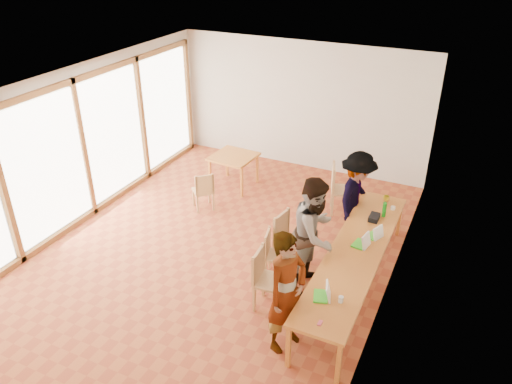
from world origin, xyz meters
TOP-DOWN VIEW (x-y plane):
  - ground at (0.00, 0.00)m, footprint 8.00×8.00m
  - wall_back at (0.00, 4.00)m, footprint 6.00×0.10m
  - wall_front at (0.00, -4.00)m, footprint 6.00×0.10m
  - wall_right at (3.00, 0.00)m, footprint 0.10×8.00m
  - window_wall at (-2.96, 0.00)m, footprint 0.10×8.00m
  - ceiling at (0.00, 0.00)m, footprint 6.00×8.00m
  - communal_table at (2.50, -0.11)m, footprint 0.80×4.00m
  - side_table at (-0.91, 2.29)m, footprint 0.90×0.90m
  - chair_near at (1.36, -1.06)m, footprint 0.49×0.49m
  - chair_mid at (1.17, -0.32)m, footprint 0.47×0.47m
  - chair_far at (1.27, 0.05)m, footprint 0.53×0.53m
  - chair_empty at (1.51, 2.19)m, footprint 0.61×0.61m
  - chair_spare at (-0.96, 1.08)m, footprint 0.55×0.55m
  - person_near at (1.97, -1.68)m, footprint 0.64×0.78m
  - person_mid at (1.85, -0.24)m, footprint 0.84×1.02m
  - person_far at (2.10, 1.33)m, footprint 0.70×1.16m
  - laptop_near at (2.40, -1.37)m, footprint 0.30×0.32m
  - laptop_mid at (2.55, 0.07)m, footprint 0.27×0.30m
  - laptop_far at (2.68, 0.40)m, footprint 0.30×0.31m
  - yellow_mug at (2.56, 1.71)m, footprint 0.15×0.15m
  - green_bottle at (2.65, 1.11)m, footprint 0.07×0.07m
  - clear_glass at (2.63, -1.37)m, footprint 0.07×0.07m
  - condiment_cup at (2.75, 1.42)m, footprint 0.08×0.08m
  - pink_phone at (2.51, -1.88)m, footprint 0.05×0.10m
  - black_pouch at (2.53, 0.93)m, footprint 0.16×0.26m

SIDE VIEW (x-z plane):
  - ground at x=0.00m, z-range 0.00..0.00m
  - chair_spare at x=-0.96m, z-range 0.29..0.74m
  - chair_mid at x=1.17m, z-range 0.29..0.74m
  - chair_near at x=1.36m, z-range 0.34..0.87m
  - chair_far at x=1.27m, z-range 0.35..0.88m
  - chair_empty at x=1.51m, z-range 0.36..0.91m
  - side_table at x=-0.91m, z-range 0.29..1.04m
  - communal_table at x=2.50m, z-range 0.33..1.08m
  - pink_phone at x=2.51m, z-range 0.75..0.76m
  - condiment_cup at x=2.75m, z-range 0.75..0.81m
  - clear_glass at x=2.63m, z-range 0.75..0.84m
  - black_pouch at x=2.53m, z-range 0.75..0.84m
  - yellow_mug at x=2.56m, z-range 0.75..0.84m
  - laptop_far at x=2.68m, z-range 0.70..0.91m
  - laptop_near at x=2.40m, z-range 0.70..0.93m
  - laptop_mid at x=2.55m, z-range 0.70..0.93m
  - person_far at x=2.10m, z-range 0.00..1.76m
  - green_bottle at x=2.65m, z-range 0.75..1.03m
  - person_near at x=1.97m, z-range 0.00..1.83m
  - person_mid at x=1.85m, z-range 0.00..1.92m
  - wall_back at x=0.00m, z-range 0.00..3.00m
  - wall_front at x=0.00m, z-range 0.00..3.00m
  - wall_right at x=3.00m, z-range 0.00..3.00m
  - window_wall at x=-2.96m, z-range 0.00..3.00m
  - ceiling at x=0.00m, z-range 3.00..3.04m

